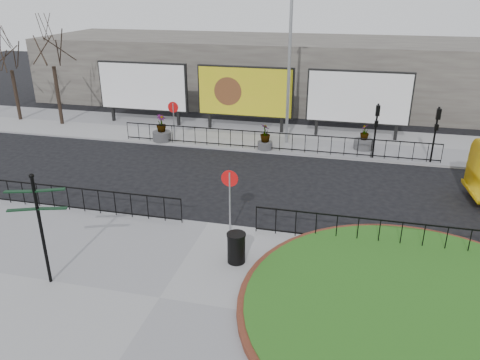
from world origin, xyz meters
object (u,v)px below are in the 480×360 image
(lamp_post, at_px, (289,63))
(planter_a, at_px, (162,132))
(litter_bin, at_px, (236,248))
(planter_b, at_px, (265,139))
(billboard_mid, at_px, (245,92))
(fingerpost_sign, at_px, (39,219))
(planter_c, at_px, (364,141))

(lamp_post, distance_m, planter_a, 8.59)
(litter_bin, relative_size, planter_b, 0.73)
(planter_b, bearing_deg, billboard_mid, 119.38)
(fingerpost_sign, relative_size, planter_c, 2.54)
(fingerpost_sign, bearing_deg, litter_bin, 8.10)
(planter_a, height_order, planter_c, planter_a)
(lamp_post, bearing_deg, planter_b, -122.68)
(fingerpost_sign, distance_m, planter_c, 18.63)
(litter_bin, relative_size, planter_c, 0.74)
(planter_b, xyz_separation_m, planter_c, (5.50, 1.36, -0.15))
(billboard_mid, xyz_separation_m, planter_b, (2.00, -3.55, -1.87))
(billboard_mid, distance_m, lamp_post, 4.23)
(lamp_post, height_order, planter_a, lamp_post)
(billboard_mid, relative_size, fingerpost_sign, 1.67)
(billboard_mid, relative_size, lamp_post, 0.67)
(billboard_mid, distance_m, planter_a, 5.90)
(litter_bin, xyz_separation_m, planter_b, (-1.28, 11.93, 0.07))
(lamp_post, height_order, planter_b, lamp_post)
(litter_bin, xyz_separation_m, planter_c, (4.23, 13.30, -0.08))
(fingerpost_sign, xyz_separation_m, planter_c, (9.70, 15.81, -1.77))
(lamp_post, bearing_deg, planter_a, -168.57)
(litter_bin, bearing_deg, fingerpost_sign, -155.38)
(billboard_mid, height_order, lamp_post, lamp_post)
(lamp_post, xyz_separation_m, planter_b, (-1.01, -1.58, -4.09))
(lamp_post, bearing_deg, litter_bin, -88.87)
(fingerpost_sign, height_order, planter_c, fingerpost_sign)
(fingerpost_sign, bearing_deg, lamp_post, 55.46)
(planter_a, distance_m, planter_c, 11.94)
(billboard_mid, height_order, litter_bin, billboard_mid)
(planter_c, bearing_deg, planter_a, -173.84)
(planter_a, bearing_deg, planter_b, -0.75)
(litter_bin, bearing_deg, lamp_post, 91.13)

